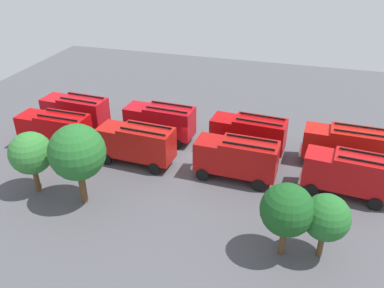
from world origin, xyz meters
name	(u,v)px	position (x,y,z in m)	size (l,w,h in m)	color
ground_plane	(192,157)	(0.00, 0.00, 0.00)	(64.11, 64.11, 0.00)	#4C4C51
fire_truck_0	(344,144)	(-13.56, -2.47, 2.15)	(7.31, 3.03, 3.88)	red
fire_truck_1	(248,133)	(-4.93, -2.25, 2.15)	(7.38, 3.24, 3.88)	#B5080B
fire_truck_2	(160,121)	(4.09, -2.45, 2.15)	(7.34, 3.12, 3.88)	#B70D15
fire_truck_3	(76,111)	(13.53, -2.14, 2.15)	(7.35, 3.15, 3.88)	red
fire_truck_4	(350,173)	(-13.83, 2.30, 2.15)	(7.42, 3.37, 3.88)	#B51012
fire_truck_5	(237,157)	(-4.70, 2.46, 2.15)	(7.30, 3.01, 3.88)	#AC100E
fire_truck_6	(137,143)	(4.54, 2.48, 2.15)	(7.35, 3.14, 3.88)	#B2130E
fire_truck_7	(55,129)	(13.26, 2.18, 2.15)	(7.26, 2.89, 3.88)	#BA0709
firefighter_0	(23,147)	(15.41, 4.53, 1.04)	(0.38, 0.48, 1.83)	black
firefighter_1	(66,106)	(16.82, -5.33, 1.01)	(0.46, 0.31, 1.79)	black
firefighter_2	(132,137)	(6.37, -0.45, 1.02)	(0.44, 0.48, 1.80)	black
tree_0	(326,218)	(-11.88, 10.08, 3.22)	(3.09, 3.09, 4.79)	brown
tree_1	(287,210)	(-9.42, 10.57, 3.64)	(3.49, 3.49, 5.41)	brown
tree_2	(77,153)	(6.31, 9.16, 4.52)	(4.34, 4.34, 6.72)	brown
tree_3	(31,153)	(10.76, 8.92, 3.59)	(3.45, 3.45, 5.34)	brown
traffic_cone_0	(197,149)	(-0.14, -1.15, 0.30)	(0.41, 0.41, 0.59)	#F2600C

